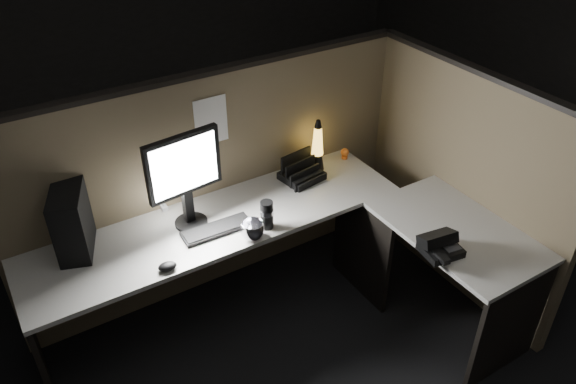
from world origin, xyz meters
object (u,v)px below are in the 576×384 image
monitor (184,172)px  lava_lamp (317,149)px  pc_tower (72,220)px  keyboard (217,229)px  desk_phone (439,245)px

monitor → lava_lamp: bearing=-0.4°
pc_tower → keyboard: bearing=-0.9°
lava_lamp → desk_phone: bearing=-86.0°
keyboard → lava_lamp: 0.92m
pc_tower → monitor: (0.62, -0.12, 0.16)m
desk_phone → lava_lamp: bearing=102.6°
monitor → pc_tower: bearing=162.7°
monitor → lava_lamp: size_ratio=1.59×
lava_lamp → keyboard: bearing=-163.4°
desk_phone → monitor: bearing=145.9°
monitor → desk_phone: 1.46m
keyboard → desk_phone: 1.25m
desk_phone → keyboard: bearing=148.0°
monitor → lava_lamp: monitor is taller
lava_lamp → desk_phone: 1.08m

